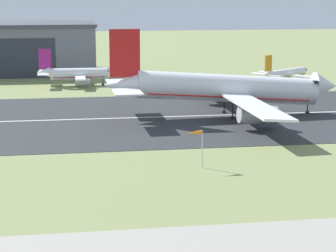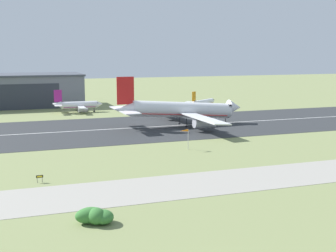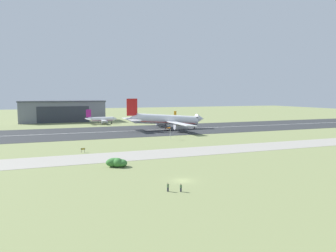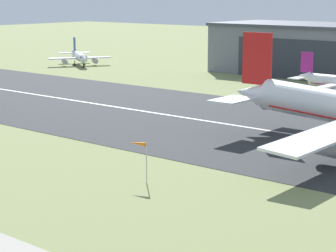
# 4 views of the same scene
# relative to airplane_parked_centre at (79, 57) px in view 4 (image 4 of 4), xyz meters

# --- Properties ---
(runway_strip) EXTENTS (462.62, 55.43, 0.06)m
(runway_strip) POSITION_rel_airplane_parked_centre_xyz_m (90.36, -51.79, -3.00)
(runway_strip) COLOR #2B2D30
(runway_strip) RESTS_ON ground_plane
(runway_centreline) EXTENTS (416.36, 0.70, 0.01)m
(runway_centreline) POSITION_rel_airplane_parked_centre_xyz_m (90.36, -51.79, -2.96)
(runway_centreline) COLOR silver
(runway_centreline) RESTS_ON runway_strip
(hangar_building) EXTENTS (59.68, 29.86, 15.43)m
(hangar_building) POSITION_rel_airplane_parked_centre_xyz_m (74.00, 28.48, 4.71)
(hangar_building) COLOR slate
(hangar_building) RESTS_ON ground_plane
(airplane_parked_centre) EXTENTS (22.85, 20.78, 9.14)m
(airplane_parked_centre) POSITION_rel_airplane_parked_centre_xyz_m (0.00, 0.00, 0.00)
(airplane_parked_centre) COLOR silver
(airplane_parked_centre) RESTS_ON ground_plane
(windsock_pole) EXTENTS (2.70, 1.08, 5.53)m
(windsock_pole) POSITION_rel_airplane_parked_centre_xyz_m (111.98, -91.17, 1.94)
(windsock_pole) COLOR #B7B7BC
(windsock_pole) RESTS_ON ground_plane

